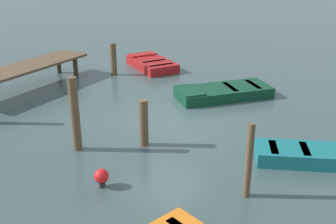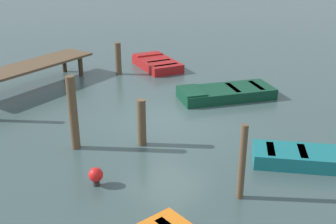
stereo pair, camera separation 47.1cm
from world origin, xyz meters
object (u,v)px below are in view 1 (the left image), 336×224
Objects in this scene: mooring_piling_near_right at (249,161)px; mooring_piling_mid_right at (75,115)px; rowboat_red at (152,63)px; dock_segment at (25,69)px; mooring_piling_far_right at (144,123)px; rowboat_teal at (314,155)px; rowboat_dark_green at (223,92)px; marker_buoy at (101,177)px; mooring_piling_center at (114,59)px.

mooring_piling_mid_right is at bearing 99.83° from mooring_piling_near_right.
rowboat_red is 1.43× the size of mooring_piling_mid_right.
dock_segment is 4.17× the size of mooring_piling_far_right.
rowboat_teal is at bearing -64.61° from mooring_piling_far_right.
dock_segment reaches higher than rowboat_dark_green.
mooring_piling_far_right is at bearing 15.81° from marker_buoy.
dock_segment is 12.28× the size of marker_buoy.
marker_buoy is (-3.24, -7.78, -0.55)m from dock_segment.
mooring_piling_far_right is at bearing 174.09° from rowboat_teal.
rowboat_red is at bearing 38.35° from mooring_piling_far_right.
marker_buoy is at bearing -137.08° from mooring_piling_center.
mooring_piling_center is at bearing 61.74° from mooring_piling_near_right.
mooring_piling_far_right reaches higher than dock_segment.
mooring_piling_near_right is at bearing -80.17° from mooring_piling_mid_right.
dock_segment is 7.18m from mooring_piling_far_right.
marker_buoy is at bearing -164.19° from mooring_piling_far_right.
mooring_piling_mid_right reaches higher than mooring_piling_near_right.
dock_segment is 10.84m from mooring_piling_near_right.
rowboat_teal is 10.28m from rowboat_red.
mooring_piling_far_right is (-0.90, -7.12, -0.13)m from dock_segment.
dock_segment is 6.23m from mooring_piling_mid_right.
rowboat_teal and rowboat_dark_green have the same top height.
mooring_piling_near_right is (-6.89, -8.66, 0.72)m from rowboat_red.
rowboat_teal is 4.79m from mooring_piling_far_right.
mooring_piling_center is at bearing 95.09° from rowboat_red.
mooring_piling_far_right is at bearing 81.70° from mooring_piling_near_right.
mooring_piling_near_right reaches higher than dock_segment.
mooring_piling_near_right is at bearing 165.35° from rowboat_red.
rowboat_dark_green is 1.74× the size of mooring_piling_mid_right.
marker_buoy reaches higher than rowboat_dark_green.
mooring_piling_center is 3.01× the size of marker_buoy.
marker_buoy reaches higher than rowboat_red.
mooring_piling_far_right is 0.65× the size of mooring_piling_mid_right.
mooring_piling_near_right is 1.29× the size of mooring_piling_center.
mooring_piling_near_right reaches higher than rowboat_red.
mooring_piling_center is (5.86, 4.34, -0.37)m from mooring_piling_mid_right.
rowboat_teal is at bearing 179.01° from rowboat_red.
rowboat_red is 8.12m from mooring_piling_far_right.
rowboat_red is at bearing 25.55° from mooring_piling_mid_right.
rowboat_teal is at bearing -103.69° from mooring_piling_center.
rowboat_red is at bearing 33.20° from marker_buoy.
dock_segment is at bearing 157.95° from mooring_piling_center.
rowboat_dark_green is 4.97m from mooring_piling_far_right.
mooring_piling_near_right is (-2.57, 0.67, 0.72)m from rowboat_teal.
mooring_piling_far_right is (-6.36, -5.03, 0.49)m from rowboat_red.
mooring_piling_far_right is at bearing -103.19° from dock_segment.
dock_segment is 1.89× the size of rowboat_red.
mooring_piling_mid_right reaches higher than rowboat_red.
rowboat_red is 11.09m from mooring_piling_near_right.
mooring_piling_far_right is at bearing -43.68° from mooring_piling_mid_right.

